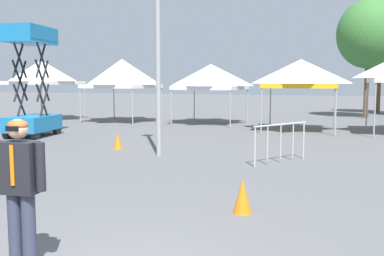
% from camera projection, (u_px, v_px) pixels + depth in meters
% --- Properties ---
extents(canopy_tent_behind_center, '(3.68, 3.68, 3.44)m').
position_uv_depth(canopy_tent_behind_center, '(42.00, 73.00, 24.75)').
color(canopy_tent_behind_center, '#9E9EA3').
rests_on(canopy_tent_behind_center, ground).
extents(canopy_tent_far_left, '(3.48, 3.48, 3.45)m').
position_uv_depth(canopy_tent_far_left, '(122.00, 74.00, 23.53)').
color(canopy_tent_far_left, '#9E9EA3').
rests_on(canopy_tent_far_left, ground).
extents(canopy_tent_center, '(3.35, 3.35, 3.13)m').
position_uv_depth(canopy_tent_center, '(211.00, 77.00, 22.51)').
color(canopy_tent_center, '#9E9EA3').
rests_on(canopy_tent_center, ground).
extents(canopy_tent_behind_right, '(3.39, 3.39, 3.21)m').
position_uv_depth(canopy_tent_behind_right, '(301.00, 74.00, 19.24)').
color(canopy_tent_behind_right, '#9E9EA3').
rests_on(canopy_tent_behind_right, ground).
extents(scissor_lift, '(1.83, 2.53, 4.38)m').
position_uv_depth(scissor_lift, '(32.00, 104.00, 17.31)').
color(scissor_lift, black).
rests_on(scissor_lift, ground).
extents(person_foreground, '(0.64, 0.30, 1.78)m').
position_uv_depth(person_foreground, '(20.00, 183.00, 4.94)').
color(person_foreground, '#33384C').
rests_on(person_foreground, ground).
extents(light_pole_near_lift, '(0.36, 0.36, 7.73)m').
position_uv_depth(light_pole_near_lift, '(158.00, 5.00, 12.41)').
color(light_pole_near_lift, '#9E9EA3').
rests_on(light_pole_near_lift, ground).
extents(tree_behind_tents_right, '(3.76, 3.76, 7.16)m').
position_uv_depth(tree_behind_tents_right, '(369.00, 34.00, 25.90)').
color(tree_behind_tents_right, brown).
rests_on(tree_behind_tents_right, ground).
extents(tree_behind_tents_left, '(3.24, 3.24, 6.40)m').
position_uv_depth(tree_behind_tents_left, '(381.00, 47.00, 29.86)').
color(tree_behind_tents_left, brown).
rests_on(tree_behind_tents_left, ground).
extents(crowd_barrier_mid_lot, '(1.11, 1.83, 1.08)m').
position_uv_depth(crowd_barrier_mid_lot, '(281.00, 135.00, 11.68)').
color(crowd_barrier_mid_lot, '#B7BABF').
rests_on(crowd_barrier_mid_lot, ground).
extents(traffic_cone_lot_center, '(0.32, 0.32, 0.50)m').
position_uv_depth(traffic_cone_lot_center, '(118.00, 141.00, 14.17)').
color(traffic_cone_lot_center, orange).
rests_on(traffic_cone_lot_center, ground).
extents(traffic_cone_near_barrier, '(0.32, 0.32, 0.58)m').
position_uv_depth(traffic_cone_near_barrier, '(243.00, 196.00, 7.21)').
color(traffic_cone_near_barrier, orange).
rests_on(traffic_cone_near_barrier, ground).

